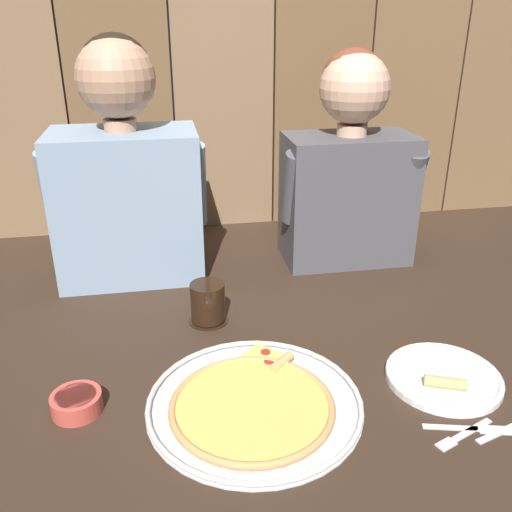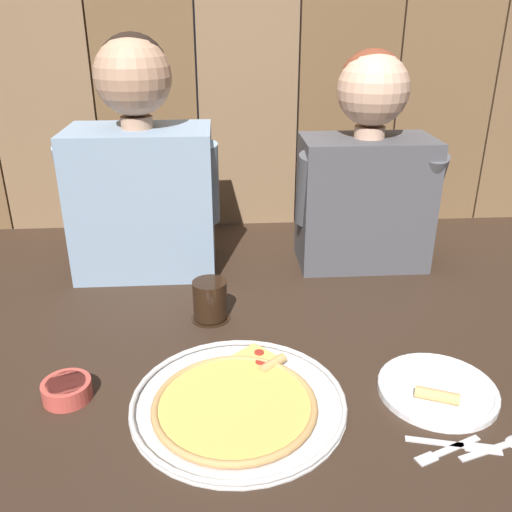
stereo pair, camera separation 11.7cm
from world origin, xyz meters
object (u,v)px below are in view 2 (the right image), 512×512
(pizza_tray, at_px, (237,403))
(drinking_glass, at_px, (210,301))
(diner_right, at_px, (366,169))
(dipping_bowl, at_px, (67,389))
(diner_left, at_px, (141,170))
(dinner_plate, at_px, (437,389))

(pizza_tray, bearing_deg, drinking_glass, 99.04)
(pizza_tray, xyz_separation_m, diner_right, (0.37, 0.62, 0.26))
(diner_right, bearing_deg, dipping_bowl, -140.48)
(diner_left, height_order, diner_right, diner_left)
(dinner_plate, bearing_deg, drinking_glass, 144.42)
(diner_left, bearing_deg, pizza_tray, -69.84)
(dipping_bowl, height_order, diner_left, diner_left)
(dinner_plate, height_order, diner_right, diner_right)
(dipping_bowl, bearing_deg, dinner_plate, -2.80)
(dipping_bowl, height_order, diner_right, diner_right)
(diner_left, bearing_deg, diner_right, -0.02)
(dinner_plate, xyz_separation_m, drinking_glass, (-0.43, 0.31, 0.04))
(dinner_plate, distance_m, diner_left, 0.90)
(dipping_bowl, bearing_deg, pizza_tray, -8.59)
(diner_right, bearing_deg, pizza_tray, -121.29)
(pizza_tray, bearing_deg, dinner_plate, 2.06)
(diner_right, bearing_deg, drinking_glass, -145.24)
(drinking_glass, xyz_separation_m, diner_right, (0.43, 0.29, 0.22))
(drinking_glass, relative_size, dipping_bowl, 1.06)
(dipping_bowl, bearing_deg, diner_right, 39.52)
(dinner_plate, xyz_separation_m, diner_left, (-0.60, 0.60, 0.27))
(pizza_tray, relative_size, drinking_glass, 4.11)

